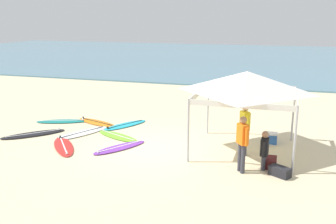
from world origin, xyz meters
TOP-DOWN VIEW (x-y plane):
  - ground_plane at (0.00, 0.00)m, footprint 80.00×80.00m
  - sea at (0.00, 30.29)m, footprint 80.00×36.00m
  - canopy_tent at (3.02, 0.68)m, footprint 3.29×3.29m
  - surfboard_lime at (-1.75, 0.79)m, footprint 2.17×1.42m
  - surfboard_white at (-3.26, 0.74)m, footprint 1.61×2.42m
  - surfboard_black at (-5.00, 0.08)m, footprint 2.15×2.20m
  - surfboard_orange at (-3.41, 2.30)m, footprint 2.26×1.33m
  - surfboard_cyan at (-2.08, 2.28)m, footprint 1.55×2.18m
  - surfboard_red at (-3.11, -0.83)m, footprint 1.90×2.15m
  - surfboard_teal at (-4.94, 2.03)m, footprint 2.25×1.34m
  - surfboard_purple at (-1.16, -0.37)m, footprint 1.59×2.11m
  - person_orange at (3.14, -1.21)m, footprint 0.39×0.47m
  - person_yellow at (3.05, 0.29)m, footprint 0.37×0.49m
  - person_black at (3.77, -0.79)m, footprint 0.24×0.55m
  - gear_bag_near_tent at (3.98, -0.54)m, footprint 0.32×0.60m
  - gear_bag_by_pole at (4.25, -1.19)m, footprint 0.68×0.59m
  - cooler_box at (3.86, 1.76)m, footprint 0.50×0.36m

SIDE VIEW (x-z plane):
  - ground_plane at x=0.00m, z-range 0.00..0.00m
  - surfboard_black at x=-5.00m, z-range -0.06..0.13m
  - surfboard_white at x=-3.26m, z-range -0.06..0.13m
  - surfboard_red at x=-3.11m, z-range -0.06..0.13m
  - surfboard_orange at x=-3.41m, z-range -0.06..0.13m
  - surfboard_teal at x=-4.94m, z-range -0.06..0.13m
  - surfboard_cyan at x=-2.08m, z-range -0.06..0.13m
  - surfboard_purple at x=-1.16m, z-range -0.06..0.13m
  - surfboard_lime at x=-1.75m, z-range -0.06..0.13m
  - sea at x=0.00m, z-range 0.00..0.10m
  - gear_bag_near_tent at x=3.98m, z-range 0.00..0.28m
  - gear_bag_by_pole at x=4.25m, z-range 0.00..0.28m
  - cooler_box at x=3.86m, z-range 0.00..0.39m
  - person_black at x=3.77m, z-range 0.06..1.26m
  - person_orange at x=3.14m, z-range 0.13..1.84m
  - person_yellow at x=3.05m, z-range 0.13..1.84m
  - canopy_tent at x=3.02m, z-range 1.01..3.76m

